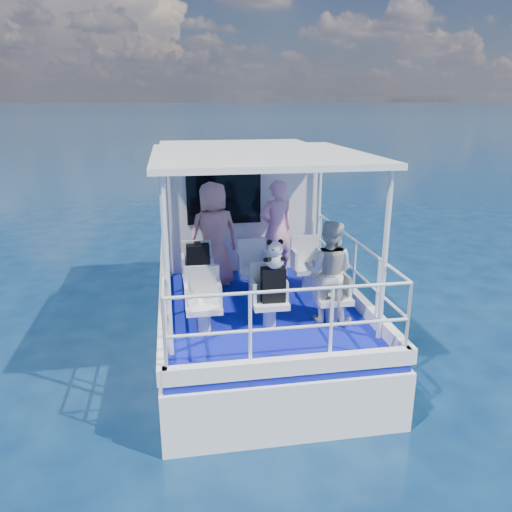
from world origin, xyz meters
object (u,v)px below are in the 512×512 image
(backpack_center, at_px, (273,285))
(passenger_port_fwd, at_px, (214,235))
(passenger_stbd_aft, at_px, (329,272))
(panda, at_px, (275,254))

(backpack_center, bearing_deg, passenger_port_fwd, 109.85)
(passenger_stbd_aft, height_order, panda, passenger_stbd_aft)
(passenger_stbd_aft, height_order, backpack_center, passenger_stbd_aft)
(backpack_center, relative_size, panda, 1.21)
(passenger_port_fwd, relative_size, backpack_center, 3.67)
(panda, bearing_deg, passenger_port_fwd, 110.01)
(passenger_stbd_aft, xyz_separation_m, panda, (-0.78, -0.10, 0.33))
(panda, bearing_deg, passenger_stbd_aft, 7.01)
(passenger_port_fwd, bearing_deg, passenger_stbd_aft, 114.69)
(passenger_port_fwd, relative_size, passenger_stbd_aft, 1.20)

